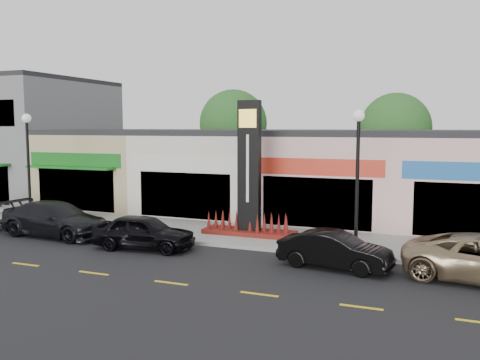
{
  "coord_description": "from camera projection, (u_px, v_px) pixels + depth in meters",
  "views": [
    {
      "loc": [
        10.84,
        -16.93,
        5.0
      ],
      "look_at": [
        2.63,
        4.0,
        2.62
      ],
      "focal_mm": 38.0,
      "sensor_mm": 36.0,
      "label": 1
    }
  ],
  "objects": [
    {
      "name": "ground",
      "position": [
        142.0,
        253.0,
        20.13
      ],
      "size": [
        120.0,
        120.0,
        0.0
      ],
      "primitive_type": "plane",
      "color": "black",
      "rests_on": "ground"
    },
    {
      "name": "shop_beige",
      "position": [
        125.0,
        166.0,
        33.58
      ],
      "size": [
        7.0,
        10.85,
        4.8
      ],
      "color": "tan",
      "rests_on": "ground"
    },
    {
      "name": "curb",
      "position": [
        168.0,
        240.0,
        22.07
      ],
      "size": [
        52.0,
        0.2,
        0.15
      ],
      "primitive_type": "cube",
      "color": "gray",
      "rests_on": "ground"
    },
    {
      "name": "lamp_west_near",
      "position": [
        28.0,
        158.0,
        24.99
      ],
      "size": [
        0.44,
        0.44,
        5.47
      ],
      "color": "black",
      "rests_on": "sidewalk"
    },
    {
      "name": "shop_cream",
      "position": [
        222.0,
        169.0,
        31.05
      ],
      "size": [
        7.0,
        10.01,
        4.8
      ],
      "color": "beige",
      "rests_on": "ground"
    },
    {
      "name": "car_black_conv",
      "position": [
        335.0,
        250.0,
        17.89
      ],
      "size": [
        1.95,
        4.13,
        1.31
      ],
      "primitive_type": "imported",
      "rotation": [
        0.0,
        0.0,
        1.42
      ],
      "color": "black",
      "rests_on": "ground"
    },
    {
      "name": "building_grey_2story",
      "position": [
        13.0,
        138.0,
        36.86
      ],
      "size": [
        12.0,
        10.95,
        8.3
      ],
      "color": "slate",
      "rests_on": "ground"
    },
    {
      "name": "tree_rear_west",
      "position": [
        233.0,
        124.0,
        39.09
      ],
      "size": [
        5.2,
        5.2,
        7.83
      ],
      "color": "#382619",
      "rests_on": "ground"
    },
    {
      "name": "car_dark_sedan",
      "position": [
        56.0,
        219.0,
        23.18
      ],
      "size": [
        2.51,
        5.52,
        1.57
      ],
      "primitive_type": "imported",
      "rotation": [
        0.0,
        0.0,
        1.51
      ],
      "color": "black",
      "rests_on": "ground"
    },
    {
      "name": "sidewalk",
      "position": [
        191.0,
        230.0,
        24.15
      ],
      "size": [
        52.0,
        4.3,
        0.15
      ],
      "primitive_type": "cube",
      "color": "gray",
      "rests_on": "ground"
    },
    {
      "name": "lamp_east_near",
      "position": [
        358.0,
        167.0,
        19.18
      ],
      "size": [
        0.44,
        0.44,
        5.47
      ],
      "color": "black",
      "rests_on": "sidewalk"
    },
    {
      "name": "pylon_sign",
      "position": [
        249.0,
        188.0,
        22.69
      ],
      "size": [
        4.2,
        1.3,
        6.0
      ],
      "color": "maroon",
      "rests_on": "sidewalk"
    },
    {
      "name": "car_black_sedan",
      "position": [
        144.0,
        232.0,
        20.7
      ],
      "size": [
        2.08,
        4.34,
        1.43
      ],
      "primitive_type": "imported",
      "rotation": [
        0.0,
        0.0,
        1.67
      ],
      "color": "black",
      "rests_on": "ground"
    },
    {
      "name": "tree_rear_mid",
      "position": [
        395.0,
        128.0,
        34.77
      ],
      "size": [
        4.8,
        4.8,
        7.29
      ],
      "color": "#382619",
      "rests_on": "ground"
    },
    {
      "name": "shop_pink_w",
      "position": [
        336.0,
        173.0,
        28.51
      ],
      "size": [
        7.0,
        10.01,
        4.8
      ],
      "color": "beige",
      "rests_on": "ground"
    },
    {
      "name": "shop_pink_e",
      "position": [
        472.0,
        177.0,
        25.97
      ],
      "size": [
        7.0,
        10.01,
        4.8
      ],
      "color": "beige",
      "rests_on": "ground"
    }
  ]
}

